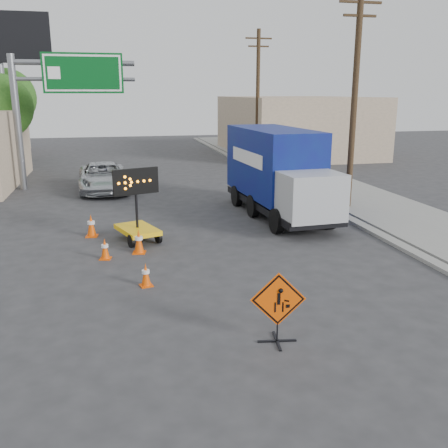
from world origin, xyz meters
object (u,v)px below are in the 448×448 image
object	(u,v)px
arrow_board	(137,225)
construction_sign	(278,306)
pickup_truck	(103,177)
box_truck	(278,177)

from	to	relation	value
arrow_board	construction_sign	bearing A→B (deg)	-92.59
pickup_truck	box_truck	xyz separation A→B (m)	(7.05, -7.01, 0.87)
pickup_truck	box_truck	bearing A→B (deg)	-47.17
construction_sign	pickup_truck	size ratio (longest dim) A/B	0.29
construction_sign	pickup_truck	bearing A→B (deg)	110.09
arrow_board	box_truck	xyz separation A→B (m)	(5.86, 2.43, 1.02)
arrow_board	box_truck	distance (m)	6.43
pickup_truck	box_truck	world-z (taller)	box_truck
construction_sign	arrow_board	distance (m)	8.26
arrow_board	pickup_truck	world-z (taller)	arrow_board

